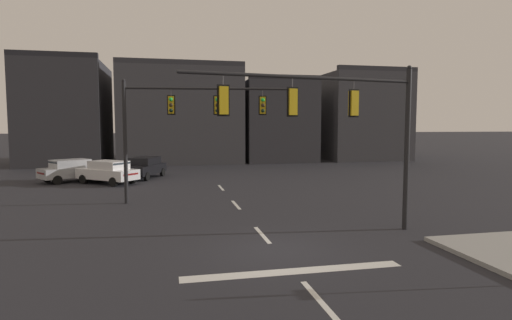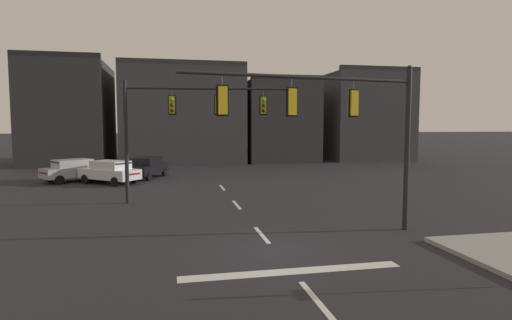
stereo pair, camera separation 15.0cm
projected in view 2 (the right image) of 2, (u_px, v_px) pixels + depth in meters
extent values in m
plane|color=#232328|center=(275.00, 251.00, 13.70)|extent=(400.00, 400.00, 0.00)
cube|color=silver|center=(292.00, 271.00, 11.75)|extent=(6.40, 0.50, 0.01)
cube|color=silver|center=(317.00, 301.00, 9.80)|extent=(0.16, 2.40, 0.01)
cube|color=silver|center=(262.00, 235.00, 15.65)|extent=(0.16, 2.40, 0.01)
cube|color=silver|center=(237.00, 205.00, 21.51)|extent=(0.16, 2.40, 0.01)
cube|color=silver|center=(222.00, 188.00, 27.36)|extent=(0.16, 2.40, 0.01)
cylinder|color=black|center=(407.00, 150.00, 16.20)|extent=(0.20, 0.20, 6.25)
cylinder|color=black|center=(305.00, 77.00, 14.46)|extent=(8.82, 1.39, 0.12)
sphere|color=black|center=(410.00, 67.00, 15.93)|extent=(0.18, 0.18, 0.18)
cylinder|color=#56565B|center=(354.00, 86.00, 15.15)|extent=(0.03, 0.03, 0.35)
cube|color=gold|center=(353.00, 103.00, 15.21)|extent=(0.33, 0.28, 0.90)
sphere|color=green|center=(351.00, 96.00, 15.31)|extent=(0.20, 0.20, 0.20)
sphere|color=#2D2314|center=(351.00, 103.00, 15.33)|extent=(0.20, 0.20, 0.20)
sphere|color=black|center=(351.00, 111.00, 15.35)|extent=(0.20, 0.20, 0.20)
cube|color=black|center=(354.00, 103.00, 15.19)|extent=(0.42, 0.09, 1.02)
cylinder|color=#56565B|center=(292.00, 84.00, 14.32)|extent=(0.03, 0.03, 0.35)
cube|color=gold|center=(291.00, 102.00, 14.37)|extent=(0.33, 0.28, 0.90)
sphere|color=green|center=(290.00, 94.00, 14.47)|extent=(0.20, 0.20, 0.20)
sphere|color=#2D2314|center=(290.00, 102.00, 14.49)|extent=(0.20, 0.20, 0.20)
sphere|color=black|center=(290.00, 110.00, 14.51)|extent=(0.20, 0.20, 0.20)
cube|color=black|center=(292.00, 102.00, 14.35)|extent=(0.42, 0.09, 1.02)
cylinder|color=#56565B|center=(222.00, 81.00, 13.48)|extent=(0.03, 0.03, 0.35)
cube|color=gold|center=(222.00, 101.00, 13.53)|extent=(0.33, 0.28, 0.90)
sphere|color=green|center=(221.00, 92.00, 13.63)|extent=(0.20, 0.20, 0.20)
sphere|color=#2D2314|center=(221.00, 101.00, 13.65)|extent=(0.20, 0.20, 0.20)
sphere|color=black|center=(221.00, 109.00, 13.67)|extent=(0.20, 0.20, 0.20)
cube|color=black|center=(222.00, 101.00, 13.51)|extent=(0.42, 0.09, 1.02)
cylinder|color=black|center=(126.00, 143.00, 21.71)|extent=(0.20, 0.20, 6.33)
cylinder|color=black|center=(209.00, 89.00, 21.83)|extent=(8.57, 1.15, 0.12)
sphere|color=black|center=(125.00, 81.00, 21.44)|extent=(0.18, 0.18, 0.18)
cylinder|color=#56565B|center=(172.00, 93.00, 21.69)|extent=(0.03, 0.03, 0.35)
cube|color=gold|center=(172.00, 105.00, 21.75)|extent=(0.33, 0.27, 0.90)
sphere|color=green|center=(172.00, 99.00, 21.59)|extent=(0.20, 0.20, 0.20)
sphere|color=#2D2314|center=(172.00, 105.00, 21.62)|extent=(0.20, 0.20, 0.20)
sphere|color=black|center=(172.00, 110.00, 21.64)|extent=(0.20, 0.20, 0.20)
cube|color=black|center=(172.00, 105.00, 21.77)|extent=(0.42, 0.08, 1.02)
cylinder|color=#56565B|center=(218.00, 93.00, 21.89)|extent=(0.03, 0.03, 0.35)
cube|color=gold|center=(218.00, 105.00, 21.95)|extent=(0.33, 0.27, 0.90)
sphere|color=green|center=(218.00, 100.00, 21.79)|extent=(0.20, 0.20, 0.20)
sphere|color=#2D2314|center=(218.00, 105.00, 21.82)|extent=(0.20, 0.20, 0.20)
sphere|color=black|center=(218.00, 110.00, 21.84)|extent=(0.20, 0.20, 0.20)
cube|color=black|center=(218.00, 105.00, 21.97)|extent=(0.42, 0.08, 1.02)
cylinder|color=#56565B|center=(263.00, 93.00, 22.09)|extent=(0.03, 0.03, 0.35)
cube|color=gold|center=(263.00, 105.00, 22.15)|extent=(0.33, 0.27, 0.90)
sphere|color=green|center=(264.00, 100.00, 21.99)|extent=(0.20, 0.20, 0.20)
sphere|color=#2D2314|center=(264.00, 105.00, 22.02)|extent=(0.20, 0.20, 0.20)
sphere|color=black|center=(264.00, 111.00, 22.04)|extent=(0.20, 0.20, 0.20)
cube|color=black|center=(263.00, 105.00, 22.17)|extent=(0.42, 0.08, 1.02)
cube|color=#9EA0A5|center=(75.00, 172.00, 30.44)|extent=(4.64, 4.00, 0.70)
cube|color=#9EA0A5|center=(73.00, 163.00, 30.28)|extent=(2.94, 2.72, 0.56)
cube|color=#2D3842|center=(83.00, 163.00, 30.84)|extent=(1.07, 1.39, 0.47)
cube|color=#2D3842|center=(56.00, 165.00, 29.43)|extent=(1.05, 1.37, 0.46)
cylinder|color=black|center=(89.00, 174.00, 32.11)|extent=(0.65, 0.55, 0.64)
cylinder|color=black|center=(100.00, 176.00, 30.94)|extent=(0.65, 0.55, 0.64)
cylinder|color=black|center=(50.00, 178.00, 30.00)|extent=(0.65, 0.55, 0.64)
cylinder|color=black|center=(59.00, 180.00, 28.84)|extent=(0.65, 0.55, 0.64)
sphere|color=silver|center=(100.00, 168.00, 32.41)|extent=(0.16, 0.16, 0.16)
sphere|color=silver|center=(107.00, 169.00, 31.62)|extent=(0.16, 0.16, 0.16)
cube|color=maroon|center=(43.00, 173.00, 28.85)|extent=(0.82, 1.14, 0.12)
cube|color=black|center=(146.00, 169.00, 32.30)|extent=(3.35, 4.75, 0.70)
cube|color=black|center=(147.00, 161.00, 32.40)|extent=(2.42, 2.89, 0.56)
cube|color=#2D3842|center=(143.00, 162.00, 31.65)|extent=(1.50, 0.81, 0.47)
cube|color=#2D3842|center=(154.00, 160.00, 33.54)|extent=(1.49, 0.79, 0.46)
cylinder|color=black|center=(148.00, 176.00, 30.75)|extent=(0.45, 0.68, 0.64)
cylinder|color=black|center=(127.00, 176.00, 31.08)|extent=(0.45, 0.68, 0.64)
cylinder|color=black|center=(164.00, 172.00, 33.59)|extent=(0.45, 0.68, 0.64)
cylinder|color=black|center=(145.00, 172.00, 33.92)|extent=(0.45, 0.68, 0.64)
sphere|color=silver|center=(140.00, 172.00, 30.06)|extent=(0.16, 0.16, 0.16)
sphere|color=silver|center=(126.00, 171.00, 30.27)|extent=(0.16, 0.16, 0.16)
cube|color=maroon|center=(158.00, 165.00, 34.43)|extent=(1.28, 0.56, 0.12)
cube|color=silver|center=(109.00, 174.00, 29.23)|extent=(4.52, 4.21, 0.70)
cube|color=silver|center=(111.00, 165.00, 29.11)|extent=(2.92, 2.81, 0.56)
cube|color=#2D3842|center=(103.00, 165.00, 29.47)|extent=(1.17, 1.32, 0.47)
cube|color=#2D3842|center=(123.00, 166.00, 28.55)|extent=(1.15, 1.30, 0.46)
cylinder|color=black|center=(85.00, 179.00, 29.21)|extent=(0.63, 0.58, 0.64)
cylinder|color=black|center=(105.00, 176.00, 30.70)|extent=(0.63, 0.58, 0.64)
cylinder|color=black|center=(115.00, 182.00, 27.83)|extent=(0.63, 0.58, 0.64)
cylinder|color=black|center=(134.00, 179.00, 29.32)|extent=(0.63, 0.58, 0.64)
sphere|color=silver|center=(81.00, 172.00, 29.76)|extent=(0.16, 0.16, 0.16)
sphere|color=silver|center=(95.00, 171.00, 30.77)|extent=(0.16, 0.16, 0.16)
cube|color=maroon|center=(132.00, 174.00, 28.19)|extent=(0.91, 1.07, 0.12)
cube|color=#2D2D33|center=(70.00, 114.00, 44.22)|extent=(7.98, 10.50, 10.40)
cube|color=black|center=(56.00, 54.00, 38.93)|extent=(7.98, 0.60, 0.50)
cube|color=#38383D|center=(182.00, 117.00, 47.29)|extent=(12.78, 11.90, 10.02)
cube|color=#2B2B30|center=(183.00, 62.00, 41.33)|extent=(12.78, 0.60, 0.50)
cube|color=#2D2D33|center=(278.00, 122.00, 47.88)|extent=(7.80, 8.57, 8.82)
cube|color=black|center=(288.00, 77.00, 43.60)|extent=(7.80, 0.60, 0.50)
cube|color=#38383D|center=(355.00, 118.00, 52.14)|extent=(9.39, 13.05, 10.00)
cube|color=#2B2B30|center=(381.00, 68.00, 45.62)|extent=(9.39, 0.60, 0.50)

